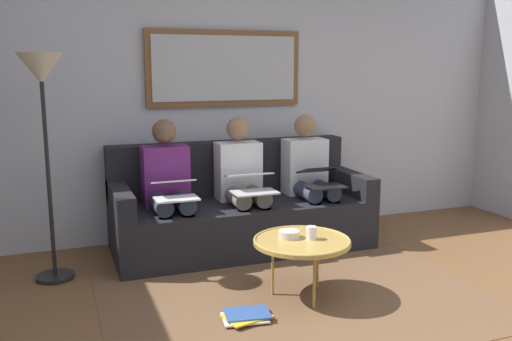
{
  "coord_description": "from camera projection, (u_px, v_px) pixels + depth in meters",
  "views": [
    {
      "loc": [
        1.5,
        2.34,
        1.56
      ],
      "look_at": [
        0.0,
        -1.7,
        0.75
      ],
      "focal_mm": 38.64,
      "sensor_mm": 36.0,
      "label": 1
    }
  ],
  "objects": [
    {
      "name": "cup",
      "position": [
        311.0,
        233.0,
        3.73
      ],
      "size": [
        0.07,
        0.07,
        0.09
      ],
      "primitive_type": "cylinder",
      "color": "silver",
      "rests_on": "coffee_table"
    },
    {
      "name": "couch",
      "position": [
        240.0,
        211.0,
        4.85
      ],
      "size": [
        2.2,
        0.9,
        0.9
      ],
      "color": "black",
      "rests_on": "ground_plane"
    },
    {
      "name": "laptop_silver",
      "position": [
        252.0,
        182.0,
        4.5
      ],
      "size": [
        0.36,
        0.37,
        0.15
      ],
      "color": "silver"
    },
    {
      "name": "framed_mirror",
      "position": [
        225.0,
        68.0,
        4.98
      ],
      "size": [
        1.44,
        0.05,
        0.68
      ],
      "color": "brown"
    },
    {
      "name": "person_right",
      "position": [
        168.0,
        185.0,
        4.51
      ],
      "size": [
        0.38,
        0.58,
        1.14
      ],
      "color": "#66236B",
      "rests_on": "couch"
    },
    {
      "name": "laptop_white",
      "position": [
        174.0,
        189.0,
        4.28
      ],
      "size": [
        0.33,
        0.34,
        0.14
      ],
      "color": "white"
    },
    {
      "name": "person_middle",
      "position": [
        242.0,
        180.0,
        4.73
      ],
      "size": [
        0.38,
        0.58,
        1.14
      ],
      "color": "silver",
      "rests_on": "couch"
    },
    {
      "name": "person_left",
      "position": [
        309.0,
        175.0,
        4.95
      ],
      "size": [
        0.38,
        0.58,
        1.14
      ],
      "color": "silver",
      "rests_on": "couch"
    },
    {
      "name": "area_rug",
      "position": [
        299.0,
        300.0,
        3.73
      ],
      "size": [
        2.6,
        1.8,
        0.01
      ],
      "primitive_type": "cube",
      "color": "brown",
      "rests_on": "ground_plane"
    },
    {
      "name": "bowl",
      "position": [
        289.0,
        234.0,
        3.76
      ],
      "size": [
        0.15,
        0.15,
        0.05
      ],
      "primitive_type": "cylinder",
      "color": "beige",
      "rests_on": "coffee_table"
    },
    {
      "name": "wall_rear",
      "position": [
        222.0,
        96.0,
        5.11
      ],
      "size": [
        6.0,
        0.12,
        2.6
      ],
      "primitive_type": "cube",
      "color": "#B7BCC6",
      "rests_on": "ground_plane"
    },
    {
      "name": "magazine_stack",
      "position": [
        246.0,
        316.0,
        3.44
      ],
      "size": [
        0.33,
        0.27,
        0.04
      ],
      "color": "red",
      "rests_on": "ground_plane"
    },
    {
      "name": "laptop_black",
      "position": [
        321.0,
        177.0,
        4.73
      ],
      "size": [
        0.32,
        0.38,
        0.16
      ],
      "color": "black"
    },
    {
      "name": "standing_lamp",
      "position": [
        42.0,
        94.0,
        3.88
      ],
      "size": [
        0.32,
        0.32,
        1.66
      ],
      "color": "black",
      "rests_on": "ground_plane"
    },
    {
      "name": "coffee_table",
      "position": [
        302.0,
        242.0,
        3.72
      ],
      "size": [
        0.66,
        0.66,
        0.42
      ],
      "color": "tan",
      "rests_on": "ground_plane"
    }
  ]
}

